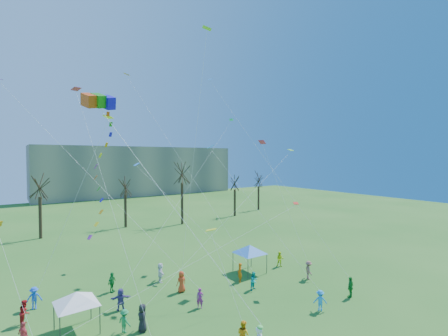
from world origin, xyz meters
TOP-DOWN VIEW (x-y plane):
  - distant_building at (22.00, 82.00)m, footprint 60.00×14.00m
  - bare_tree_row at (3.07, 36.11)m, footprint 69.63×9.08m
  - big_box_kite at (-7.49, 5.71)m, footprint 4.44×5.41m
  - canopy_tent_white at (-8.98, 7.93)m, footprint 3.68×3.68m
  - canopy_tent_blue at (7.64, 9.65)m, footprint 3.79×3.79m
  - festival_crowd at (-2.88, 7.04)m, footprint 26.67×14.14m
  - small_kites_aloft at (1.00, 11.12)m, footprint 29.50×20.89m

SIDE VIEW (x-z plane):
  - festival_crowd at x=-2.88m, z-range -0.06..1.79m
  - canopy_tent_white at x=-8.98m, z-range 0.96..3.72m
  - canopy_tent_blue at x=7.64m, z-range 0.99..3.82m
  - bare_tree_row at x=3.07m, z-range 1.06..12.52m
  - distant_building at x=22.00m, z-range 0.00..15.00m
  - big_box_kite at x=-7.49m, z-range 2.32..19.10m
  - small_kites_aloft at x=1.00m, z-range -2.17..28.82m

